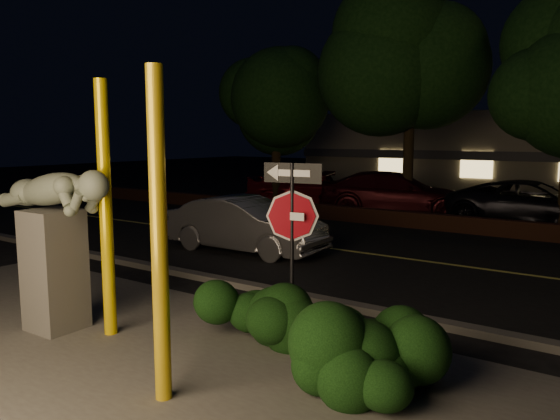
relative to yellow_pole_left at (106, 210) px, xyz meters
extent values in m
plane|color=black|center=(1.65, 10.12, -1.83)|extent=(90.00, 90.00, 0.00)
cube|color=#4C4944|center=(1.65, -0.88, -1.82)|extent=(14.00, 6.00, 0.02)
cube|color=black|center=(1.65, 7.12, -1.82)|extent=(80.00, 8.00, 0.01)
cube|color=#C7C04F|center=(1.65, 7.12, -1.81)|extent=(80.00, 0.12, 0.00)
cube|color=#4C4944|center=(1.65, 3.02, -1.77)|extent=(80.00, 0.25, 0.12)
cube|color=#4B2618|center=(1.65, 11.42, -1.58)|extent=(40.00, 0.35, 0.50)
cube|color=black|center=(1.65, 17.12, -1.82)|extent=(40.00, 12.00, 0.01)
cube|color=#6B6655|center=(1.65, 25.12, 0.17)|extent=(22.00, 10.00, 4.00)
cube|color=#333338|center=(1.65, 20.02, 0.17)|extent=(22.00, 0.20, 0.40)
cube|color=#FFD87F|center=(-4.35, 20.07, -0.23)|extent=(1.40, 0.08, 1.20)
cube|color=#FFD87F|center=(-0.35, 20.07, -0.23)|extent=(1.40, 0.08, 1.20)
cylinder|color=black|center=(-6.35, 13.12, 0.05)|extent=(0.36, 0.36, 3.75)
ellipsoid|color=black|center=(-6.35, 13.12, 3.53)|extent=(4.60, 4.60, 4.14)
cylinder|color=black|center=(-0.85, 13.32, 0.30)|extent=(0.36, 0.36, 4.25)
ellipsoid|color=black|center=(-0.85, 13.32, 4.24)|extent=(5.20, 5.20, 4.68)
cylinder|color=yellow|center=(0.00, 0.00, 0.00)|extent=(0.18, 0.18, 3.65)
cylinder|color=gold|center=(2.10, -0.94, -0.03)|extent=(0.18, 0.18, 3.59)
cylinder|color=black|center=(2.33, 1.24, -0.57)|extent=(0.05, 0.05, 2.51)
cube|color=white|center=(2.33, 1.24, -0.03)|extent=(0.38, 0.08, 0.11)
cube|color=black|center=(2.33, 1.24, 0.55)|extent=(0.85, 0.15, 0.27)
cube|color=white|center=(2.33, 1.24, 0.55)|extent=(0.53, 0.10, 0.11)
cube|color=#4C4944|center=(-0.83, -0.32, -0.92)|extent=(0.72, 0.72, 1.81)
sphere|color=slate|center=(0.15, -0.29, 0.38)|extent=(0.42, 0.42, 0.42)
ellipsoid|color=black|center=(1.83, 0.98, -1.34)|extent=(2.05, 1.53, 0.97)
ellipsoid|color=black|center=(3.89, 0.83, -1.32)|extent=(1.72, 1.28, 1.00)
ellipsoid|color=black|center=(3.88, 0.30, -1.27)|extent=(1.87, 1.57, 1.11)
imported|color=#A3A3A8|center=(-1.96, 5.62, -1.14)|extent=(4.19, 1.55, 1.37)
imported|color=maroon|center=(-5.64, 14.21, -1.00)|extent=(5.21, 3.47, 1.65)
imported|color=#380A0F|center=(-1.44, 13.63, -1.03)|extent=(5.89, 3.86, 1.59)
imported|color=black|center=(3.14, 13.90, -1.10)|extent=(5.33, 2.60, 1.46)
camera|label=1|loc=(6.38, -4.84, 1.05)|focal=35.00mm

